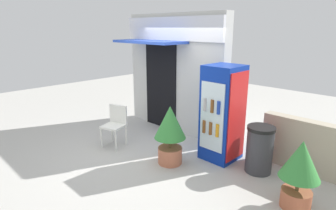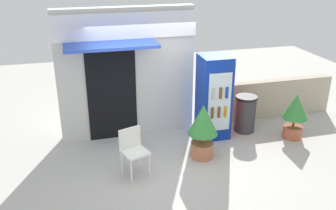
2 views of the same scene
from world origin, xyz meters
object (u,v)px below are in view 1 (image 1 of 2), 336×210
object	(u,v)px
drink_cooler	(222,113)
trash_bin	(260,149)
potted_plant_curbside	(300,169)
potted_plant_near_shop	(170,130)
plastic_chair	(116,122)

from	to	relation	value
drink_cooler	trash_bin	xyz separation A→B (m)	(0.79, 0.02, -0.49)
potted_plant_curbside	trash_bin	size ratio (longest dim) A/B	1.21
potted_plant_near_shop	potted_plant_curbside	bearing A→B (deg)	7.27
potted_plant_curbside	plastic_chair	bearing A→B (deg)	-172.15
plastic_chair	potted_plant_curbside	distance (m)	3.71
potted_plant_near_shop	potted_plant_curbside	size ratio (longest dim) A/B	1.10
plastic_chair	potted_plant_curbside	bearing A→B (deg)	7.85
potted_plant_near_shop	trash_bin	size ratio (longest dim) A/B	1.33
potted_plant_near_shop	trash_bin	world-z (taller)	potted_plant_near_shop
potted_plant_curbside	trash_bin	distance (m)	1.08
drink_cooler	potted_plant_curbside	world-z (taller)	drink_cooler
drink_cooler	potted_plant_near_shop	world-z (taller)	drink_cooler
potted_plant_near_shop	trash_bin	bearing A→B (deg)	32.99
trash_bin	potted_plant_curbside	bearing A→B (deg)	-33.82
potted_plant_curbside	trash_bin	world-z (taller)	potted_plant_curbside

